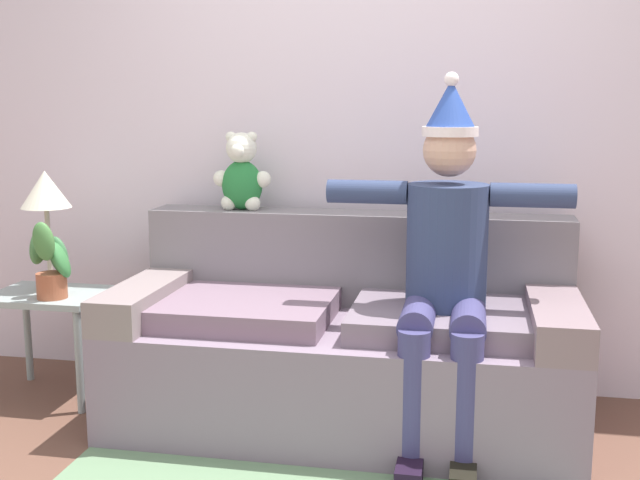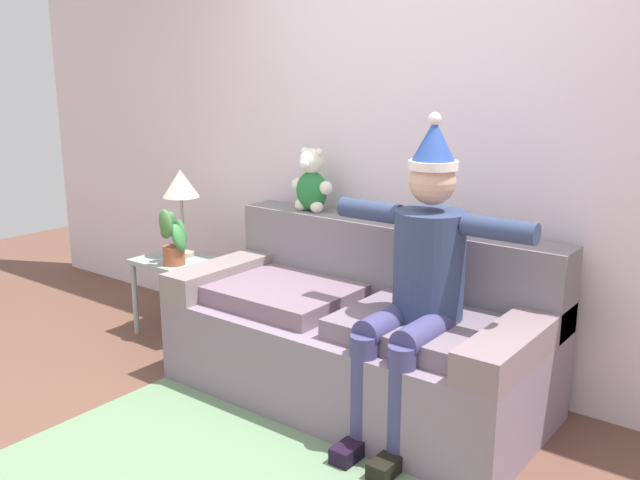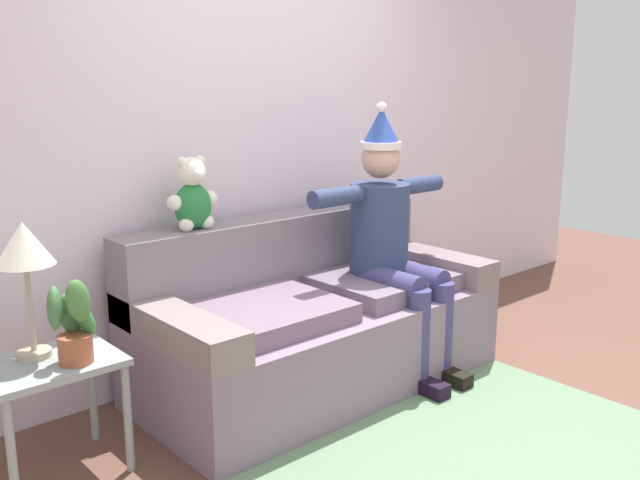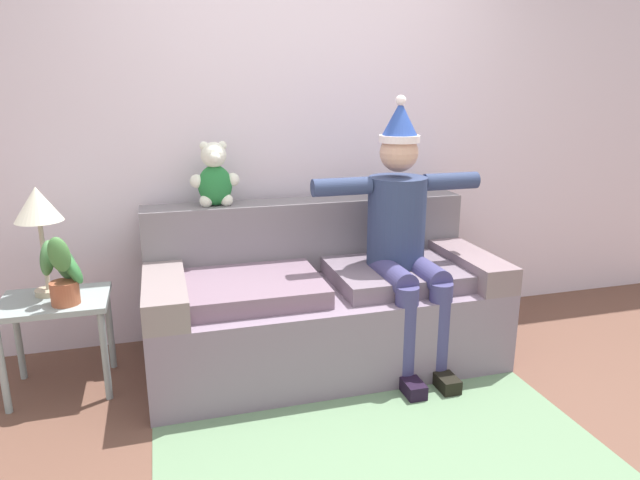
{
  "view_description": "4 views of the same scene",
  "coord_description": "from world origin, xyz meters",
  "px_view_note": "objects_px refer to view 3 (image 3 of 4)",
  "views": [
    {
      "loc": [
        0.55,
        -2.38,
        1.43
      ],
      "look_at": [
        -0.08,
        0.81,
        0.86
      ],
      "focal_mm": 44.22,
      "sensor_mm": 36.0,
      "label": 1
    },
    {
      "loc": [
        1.95,
        -1.9,
        1.73
      ],
      "look_at": [
        -0.09,
        0.76,
        0.91
      ],
      "focal_mm": 38.67,
      "sensor_mm": 36.0,
      "label": 2
    },
    {
      "loc": [
        -2.4,
        -1.76,
        1.65
      ],
      "look_at": [
        -0.04,
        0.9,
        0.84
      ],
      "focal_mm": 38.71,
      "sensor_mm": 36.0,
      "label": 3
    },
    {
      "loc": [
        -0.88,
        -2.03,
        1.6
      ],
      "look_at": [
        -0.02,
        0.94,
        0.75
      ],
      "focal_mm": 31.58,
      "sensor_mm": 36.0,
      "label": 4
    }
  ],
  "objects_px": {
    "table_lamp": "(24,251)",
    "person_seated": "(391,238)",
    "potted_plant": "(73,324)",
    "teddy_bear": "(193,197)",
    "couch": "(313,321)",
    "side_table": "(52,380)"
  },
  "relations": [
    {
      "from": "side_table",
      "to": "table_lamp",
      "type": "height_order",
      "value": "table_lamp"
    },
    {
      "from": "person_seated",
      "to": "potted_plant",
      "type": "height_order",
      "value": "person_seated"
    },
    {
      "from": "couch",
      "to": "table_lamp",
      "type": "xyz_separation_m",
      "value": [
        -1.49,
        0.08,
        0.63
      ]
    },
    {
      "from": "couch",
      "to": "table_lamp",
      "type": "distance_m",
      "value": 1.62
    },
    {
      "from": "side_table",
      "to": "potted_plant",
      "type": "distance_m",
      "value": 0.28
    },
    {
      "from": "potted_plant",
      "to": "teddy_bear",
      "type": "bearing_deg",
      "value": 25.14
    },
    {
      "from": "table_lamp",
      "to": "person_seated",
      "type": "bearing_deg",
      "value": -7.54
    },
    {
      "from": "potted_plant",
      "to": "table_lamp",
      "type": "bearing_deg",
      "value": 121.92
    },
    {
      "from": "teddy_bear",
      "to": "potted_plant",
      "type": "distance_m",
      "value": 0.99
    },
    {
      "from": "couch",
      "to": "side_table",
      "type": "relative_size",
      "value": 3.72
    },
    {
      "from": "side_table",
      "to": "table_lamp",
      "type": "relative_size",
      "value": 0.93
    },
    {
      "from": "person_seated",
      "to": "potted_plant",
      "type": "bearing_deg",
      "value": 177.41
    },
    {
      "from": "couch",
      "to": "person_seated",
      "type": "height_order",
      "value": "person_seated"
    },
    {
      "from": "table_lamp",
      "to": "side_table",
      "type": "bearing_deg",
      "value": -67.96
    },
    {
      "from": "side_table",
      "to": "potted_plant",
      "type": "xyz_separation_m",
      "value": [
        0.07,
        -0.09,
        0.25
      ]
    },
    {
      "from": "couch",
      "to": "teddy_bear",
      "type": "bearing_deg",
      "value": 152.36
    },
    {
      "from": "teddy_bear",
      "to": "side_table",
      "type": "relative_size",
      "value": 0.71
    },
    {
      "from": "couch",
      "to": "side_table",
      "type": "height_order",
      "value": "couch"
    },
    {
      "from": "person_seated",
      "to": "table_lamp",
      "type": "xyz_separation_m",
      "value": [
        -1.93,
        0.26,
        0.19
      ]
    },
    {
      "from": "side_table",
      "to": "teddy_bear",
      "type": "bearing_deg",
      "value": 18.31
    },
    {
      "from": "teddy_bear",
      "to": "table_lamp",
      "type": "xyz_separation_m",
      "value": [
        -0.93,
        -0.21,
        -0.1
      ]
    },
    {
      "from": "couch",
      "to": "potted_plant",
      "type": "height_order",
      "value": "couch"
    }
  ]
}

